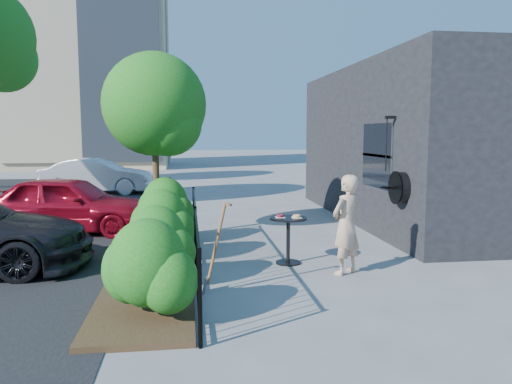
{
  "coord_description": "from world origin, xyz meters",
  "views": [
    {
      "loc": [
        -1.59,
        -8.14,
        2.29
      ],
      "look_at": [
        -0.36,
        0.98,
        1.2
      ],
      "focal_mm": 35.0,
      "sensor_mm": 36.0,
      "label": 1
    }
  ],
  "objects": [
    {
      "name": "ground",
      "position": [
        0.0,
        0.0,
        0.0
      ],
      "size": [
        120.0,
        120.0,
        0.0
      ],
      "primitive_type": "plane",
      "color": "gray",
      "rests_on": "ground"
    },
    {
      "name": "shop_building",
      "position": [
        5.5,
        4.5,
        2.0
      ],
      "size": [
        6.22,
        9.0,
        4.0
      ],
      "color": "black",
      "rests_on": "ground"
    },
    {
      "name": "fence",
      "position": [
        -1.5,
        0.0,
        0.56
      ],
      "size": [
        0.05,
        6.05,
        1.1
      ],
      "color": "black",
      "rests_on": "ground"
    },
    {
      "name": "planting_bed",
      "position": [
        -2.2,
        0.0,
        0.04
      ],
      "size": [
        1.3,
        6.0,
        0.08
      ],
      "primitive_type": "cube",
      "color": "#382616",
      "rests_on": "ground"
    },
    {
      "name": "shrubs",
      "position": [
        -2.1,
        0.1,
        0.7
      ],
      "size": [
        1.1,
        5.6,
        1.24
      ],
      "color": "#1C6016",
      "rests_on": "ground"
    },
    {
      "name": "patio_tree",
      "position": [
        -2.24,
        2.76,
        2.76
      ],
      "size": [
        2.2,
        2.2,
        3.94
      ],
      "color": "#3F2B19",
      "rests_on": "ground"
    },
    {
      "name": "cafe_table",
      "position": [
        0.12,
        0.3,
        0.57
      ],
      "size": [
        0.65,
        0.65,
        0.88
      ],
      "rotation": [
        0.0,
        0.0,
        -0.08
      ],
      "color": "black",
      "rests_on": "ground"
    },
    {
      "name": "woman",
      "position": [
        0.92,
        -0.45,
        0.81
      ],
      "size": [
        0.71,
        0.66,
        1.63
      ],
      "primitive_type": "imported",
      "rotation": [
        0.0,
        0.0,
        3.76
      ],
      "color": "tan",
      "rests_on": "ground"
    },
    {
      "name": "shovel",
      "position": [
        -1.25,
        -1.13,
        0.59
      ],
      "size": [
        0.45,
        0.17,
        1.33
      ],
      "color": "brown",
      "rests_on": "ground"
    },
    {
      "name": "car_red",
      "position": [
        -4.37,
        3.73,
        0.66
      ],
      "size": [
        4.1,
        2.19,
        1.32
      ],
      "primitive_type": "imported",
      "rotation": [
        0.0,
        0.0,
        1.4
      ],
      "color": "#A30D22",
      "rests_on": "ground"
    },
    {
      "name": "car_silver",
      "position": [
        -5.04,
        11.37,
        0.67
      ],
      "size": [
        4.16,
        1.73,
        1.34
      ],
      "primitive_type": "imported",
      "rotation": [
        0.0,
        0.0,
        1.49
      ],
      "color": "silver",
      "rests_on": "ground"
    }
  ]
}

